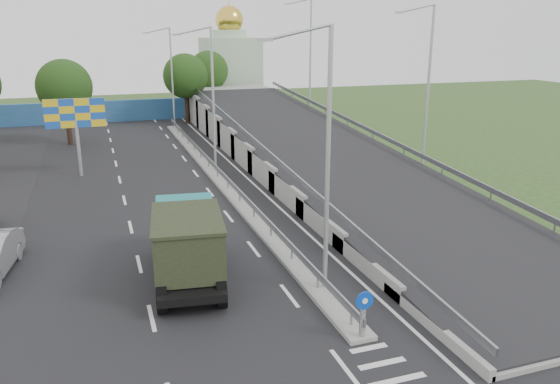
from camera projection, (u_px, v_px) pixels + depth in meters
name	position (u px, v px, depth m)	size (l,w,h in m)	color
ground	(395.00, 379.00, 16.30)	(160.00, 160.00, 0.00)	#2D4C1E
road_surface	(184.00, 200.00, 33.49)	(26.00, 90.00, 0.04)	black
median	(218.00, 178.00, 38.02)	(1.00, 44.00, 0.20)	gray
overpass_ramp	(318.00, 147.00, 39.88)	(10.00, 50.00, 3.50)	gray
median_guardrail	(217.00, 169.00, 37.83)	(0.09, 44.00, 0.71)	gray
sign_bollard	(363.00, 314.00, 17.97)	(0.64, 0.23, 1.67)	black
lamp_post_near	(323.00, 149.00, 20.11)	(2.74, 0.18, 10.08)	#B2B5B7
lamp_post_mid	(210.00, 92.00, 38.23)	(2.74, 0.18, 10.08)	#B2B5B7
lamp_post_far	(170.00, 72.00, 56.36)	(2.74, 0.18, 10.08)	#B2B5B7
blue_wall	(128.00, 111.00, 61.83)	(30.00, 0.50, 2.40)	#245486
church	(230.00, 67.00, 72.26)	(7.00, 7.00, 13.80)	#B2CCAD
billboard	(75.00, 118.00, 37.67)	(4.00, 0.24, 5.50)	#B2B5B7
tree_left_mid	(64.00, 87.00, 47.95)	(4.80, 4.80, 7.60)	black
tree_median_far	(185.00, 76.00, 58.94)	(4.80, 4.80, 7.60)	black
tree_ramp_far	(208.00, 71.00, 66.53)	(4.80, 4.80, 7.60)	black
dump_truck	(187.00, 241.00, 22.43)	(3.40, 7.19, 3.05)	black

